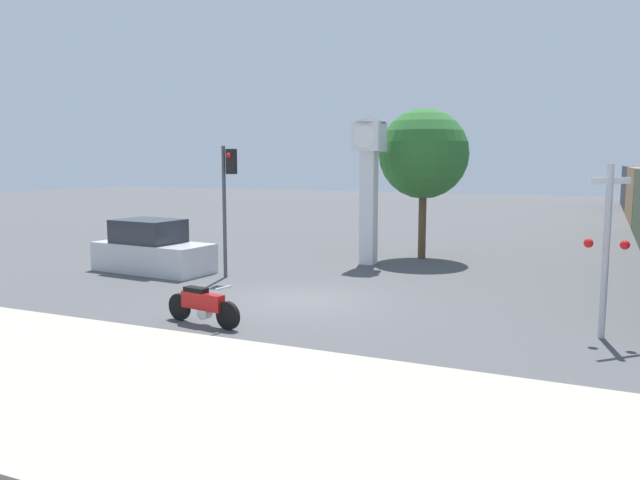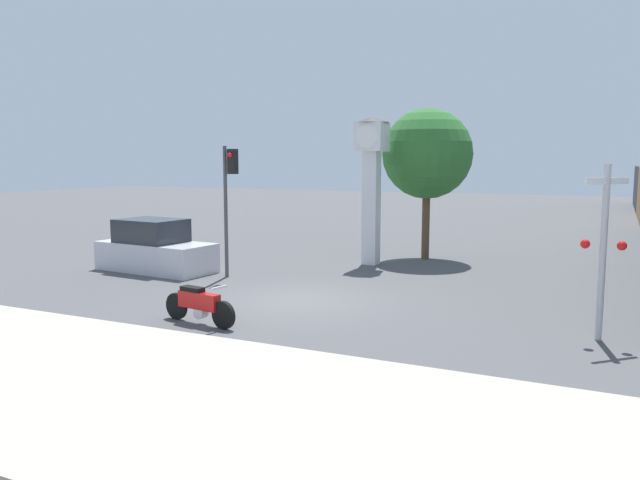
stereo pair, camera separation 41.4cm
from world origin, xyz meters
name	(u,v)px [view 2 (the right image)]	position (x,y,z in m)	size (l,w,h in m)	color
ground_plane	(298,301)	(0.00, 0.00, 0.00)	(120.00, 120.00, 0.00)	#4C4C4F
sidewalk_strip	(103,382)	(0.00, -7.19, 0.05)	(36.00, 6.00, 0.10)	#B2A893
motorcycle	(199,304)	(-0.95, -3.19, 0.47)	(2.18, 0.59, 0.97)	black
clock_tower	(372,168)	(-0.40, 6.60, 3.54)	(1.24, 1.24, 5.38)	white
traffic_light	(229,188)	(-3.61, 2.12, 2.94)	(0.50, 0.35, 4.28)	#47474C
railroad_crossing_signal	(603,245)	(7.53, -0.59, 2.04)	(0.90, 0.82, 3.73)	#B7B7BC
street_tree	(427,154)	(1.07, 8.69, 4.06)	(3.46, 3.46, 5.81)	brown
parked_car	(155,249)	(-6.67, 2.03, 0.75)	(4.34, 2.17, 1.80)	silver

